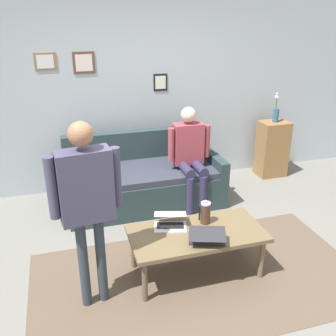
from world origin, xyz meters
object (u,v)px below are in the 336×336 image
(side_shelf, at_px, (272,149))
(french_press, at_px, (205,213))
(coffee_table, at_px, (197,236))
(laptop_left, at_px, (170,222))
(person_standing, at_px, (86,195))
(flower_vase, at_px, (276,112))
(person_seated, at_px, (190,152))
(laptop_center, at_px, (207,237))
(couch, at_px, (144,180))

(side_shelf, bearing_deg, french_press, 44.70)
(coffee_table, bearing_deg, laptop_left, -38.57)
(person_standing, bearing_deg, flower_vase, -145.00)
(person_standing, relative_size, person_seated, 1.28)
(coffee_table, xyz_separation_m, french_press, (-0.13, -0.13, 0.16))
(laptop_left, height_order, french_press, french_press)
(french_press, distance_m, flower_vase, 2.56)
(person_standing, bearing_deg, french_press, -166.94)
(side_shelf, height_order, flower_vase, flower_vase)
(laptop_left, relative_size, flower_vase, 0.86)
(person_standing, bearing_deg, laptop_left, -159.03)
(person_seated, bearing_deg, flower_vase, -160.26)
(side_shelf, xyz_separation_m, person_standing, (2.91, 2.04, 0.63))
(laptop_left, bearing_deg, french_press, 173.76)
(side_shelf, distance_m, person_seated, 1.64)
(laptop_left, xyz_separation_m, laptop_center, (-0.24, 0.34, 0.00))
(laptop_left, distance_m, side_shelf, 2.76)
(side_shelf, bearing_deg, laptop_left, 39.12)
(laptop_center, bearing_deg, person_seated, -103.82)
(laptop_left, bearing_deg, person_standing, 20.97)
(couch, height_order, french_press, couch)
(coffee_table, xyz_separation_m, person_standing, (0.98, 0.13, 0.64))
(couch, bearing_deg, flower_vase, -171.28)
(coffee_table, relative_size, laptop_center, 3.20)
(laptop_center, xyz_separation_m, side_shelf, (-1.90, -2.08, -0.08))
(coffee_table, height_order, laptop_center, laptop_center)
(couch, xyz_separation_m, laptop_left, (0.06, 1.42, 0.19))
(flower_vase, bearing_deg, person_seated, 19.74)
(person_standing, bearing_deg, person_seated, -132.99)
(couch, bearing_deg, person_standing, 64.04)
(couch, distance_m, laptop_left, 1.44)
(person_standing, height_order, person_seated, person_standing)
(coffee_table, relative_size, flower_vase, 2.96)
(laptop_left, distance_m, laptop_center, 0.41)
(side_shelf, height_order, person_standing, person_standing)
(couch, distance_m, laptop_center, 1.78)
(couch, xyz_separation_m, flower_vase, (-2.07, -0.32, 0.69))
(couch, height_order, flower_vase, flower_vase)
(laptop_left, height_order, person_seated, person_seated)
(person_seated, bearing_deg, laptop_left, 62.71)
(couch, xyz_separation_m, side_shelf, (-2.08, -0.32, 0.12))
(french_press, distance_m, person_seated, 1.27)
(coffee_table, xyz_separation_m, side_shelf, (-1.93, -1.91, 0.01))
(coffee_table, xyz_separation_m, flower_vase, (-1.93, -1.91, 0.58))
(flower_vase, bearing_deg, laptop_center, 47.62)
(side_shelf, bearing_deg, person_seated, 19.67)
(laptop_left, height_order, flower_vase, flower_vase)
(side_shelf, xyz_separation_m, person_seated, (1.52, 0.54, 0.31))
(couch, relative_size, laptop_center, 5.01)
(french_press, relative_size, flower_vase, 0.58)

